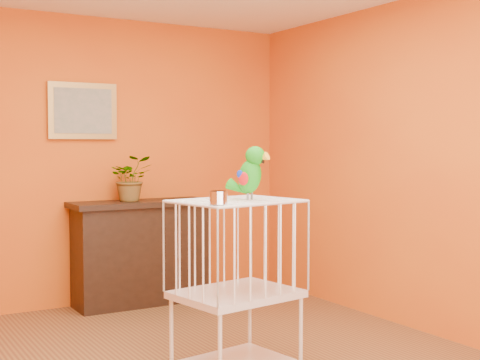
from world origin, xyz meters
TOP-DOWN VIEW (x-y plane):
  - room_shell at (0.00, 0.00)m, footprint 4.50×4.50m
  - console_cabinet at (0.46, 2.03)m, footprint 1.27×0.46m
  - potted_plant at (0.38, 2.02)m, footprint 0.45×0.48m
  - framed_picture at (0.00, 2.22)m, footprint 0.62×0.04m
  - birdcage at (0.25, -0.06)m, footprint 0.79×0.65m
  - feed_cup at (-0.00, -0.29)m, footprint 0.11×0.11m
  - parrot at (0.34, -0.08)m, footprint 0.22×0.29m

SIDE VIEW (x-z plane):
  - console_cabinet at x=0.46m, z-range 0.00..0.94m
  - birdcage at x=0.25m, z-range 0.02..1.13m
  - potted_plant at x=0.38m, z-range 0.94..1.26m
  - feed_cup at x=0.00m, z-range 1.11..1.19m
  - parrot at x=0.34m, z-range 1.11..1.45m
  - room_shell at x=0.00m, z-range -0.67..3.83m
  - framed_picture at x=0.00m, z-range 1.50..2.00m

